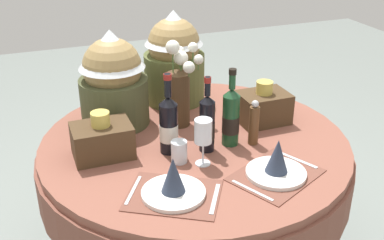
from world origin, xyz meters
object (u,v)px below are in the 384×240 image
Objects in this scene: gift_tub_back_left at (113,76)px; gift_tub_back_centre at (174,54)px; place_setting_left at (173,185)px; wine_bottle_left at (207,123)px; place_setting_right at (277,165)px; flower_vase at (179,88)px; tumbler_near_left at (179,152)px; wine_bottle_centre at (231,117)px; wine_bottle_right at (169,124)px; woven_basket_side_left at (102,139)px; dining_table at (195,165)px; wine_glass_left at (203,132)px; pepper_mill at (254,124)px; woven_basket_side_right at (263,106)px.

gift_tub_back_centre reaches higher than gift_tub_back_left.
place_setting_left is 0.38m from wine_bottle_left.
place_setting_right is 1.01× the size of flower_vase.
tumbler_near_left is at bearing 143.76° from place_setting_right.
place_setting_left is at bearing -141.44° from wine_bottle_centre.
flower_vase reaches higher than wine_bottle_right.
place_setting_left is at bearing -131.77° from wine_bottle_left.
woven_basket_side_left is at bearing -157.24° from flower_vase.
tumbler_near_left is at bearing -30.01° from woven_basket_side_left.
gift_tub_back_centre reaches higher than dining_table.
wine_glass_left is 0.97× the size of pepper_mill.
pepper_mill is 0.43× the size of gift_tub_back_centre.
wine_bottle_left reaches higher than woven_basket_side_left.
wine_bottle_centre is 0.76× the size of gift_tub_back_left.
flower_vase is 0.42m from woven_basket_side_right.
place_setting_right is 0.28m from pepper_mill.
wine_bottle_left is (0.01, -0.11, 0.27)m from dining_table.
wine_bottle_right is at bearing -111.30° from gift_tub_back_centre.
place_setting_left and place_setting_right have the same top height.
wine_bottle_left is 0.45m from woven_basket_side_left.
place_setting_left is at bearing -150.95° from pepper_mill.
tumbler_near_left is (-0.09, 0.05, -0.10)m from wine_glass_left.
flower_vase is (-0.01, 0.17, 0.32)m from dining_table.
gift_tub_back_left is (-0.43, 0.39, 0.11)m from wine_bottle_centre.
wine_bottle_centre is (0.12, 0.02, 0.00)m from wine_bottle_left.
place_setting_left is 0.27m from wine_glass_left.
dining_table is at bearing -172.00° from woven_basket_side_right.
flower_vase is 1.16× the size of wine_bottle_right.
pepper_mill reaches higher than woven_basket_side_left.
wine_bottle_centre is 0.73× the size of gift_tub_back_centre.
flower_vase is at bearing -103.92° from gift_tub_back_centre.
woven_basket_side_left is 1.04× the size of woven_basket_side_right.
place_setting_right is at bearing -44.77° from wine_bottle_right.
wine_bottle_left is 0.22m from pepper_mill.
place_setting_left is 2.04× the size of pepper_mill.
wine_bottle_centre is at bearing 101.20° from place_setting_right.
flower_vase is at bearing 93.43° from dining_table.
gift_tub_back_centre is (0.29, 0.84, 0.21)m from place_setting_left.
flower_vase reaches higher than place_setting_left.
wine_glass_left is at bearing -63.61° from gift_tub_back_left.
wine_glass_left is at bearing 142.08° from place_setting_right.
wine_bottle_right is 0.40m from gift_tub_back_left.
wine_bottle_left is at bearing -15.87° from wine_bottle_right.
wine_glass_left is (-0.05, -0.21, 0.28)m from dining_table.
flower_vase is 2.05× the size of wine_glass_left.
wine_bottle_left is (0.25, 0.27, 0.08)m from place_setting_left.
tumbler_near_left is at bearing -174.87° from pepper_mill.
woven_basket_side_left is at bearing 149.99° from tumbler_near_left.
wine_bottle_left is at bearing 60.06° from wine_glass_left.
dining_table is 4.03× the size of wine_bottle_centre.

